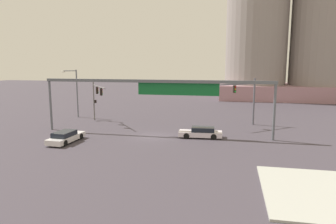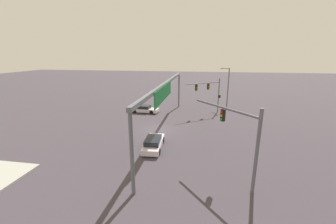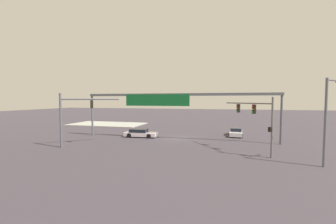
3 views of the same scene
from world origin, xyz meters
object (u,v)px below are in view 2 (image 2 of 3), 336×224
Objects in this scene: sedan_car_approaching at (153,143)px; sedan_car_waiting_far at (144,109)px; traffic_signal_opposite_side at (210,90)px; traffic_signal_near_corner at (241,132)px; streetlamp_curved_arm at (227,85)px.

sedan_car_approaching is 14.61m from sedan_car_waiting_far.
sedan_car_waiting_far is (1.37, -10.90, -3.39)m from traffic_signal_opposite_side.
traffic_signal_opposite_side is 11.50m from sedan_car_waiting_far.
traffic_signal_opposite_side is 1.18× the size of sedan_car_waiting_far.
sedan_car_waiting_far is (-18.75, -12.74, -3.58)m from traffic_signal_near_corner.
sedan_car_approaching is at bearing -66.77° from sedan_car_waiting_far.
streetlamp_curved_arm is (-25.10, 1.37, 0.08)m from traffic_signal_near_corner.
traffic_signal_opposite_side is at bearing 10.57° from sedan_car_waiting_far.
sedan_car_approaching is (15.12, -5.94, -3.39)m from traffic_signal_opposite_side.
traffic_signal_opposite_side reaches higher than sedan_car_approaching.
streetlamp_curved_arm reaches higher than traffic_signal_near_corner.
streetlamp_curved_arm is 15.90m from sedan_car_waiting_far.
streetlamp_curved_arm is 1.48× the size of sedan_car_approaching.
traffic_signal_opposite_side is at bearing -34.61° from traffic_signal_near_corner.
sedan_car_waiting_far is (-13.74, -4.96, 0.00)m from sedan_car_approaching.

